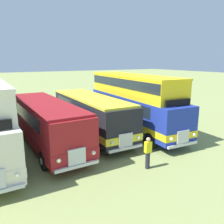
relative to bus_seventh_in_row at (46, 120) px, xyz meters
The scene contains 4 objects.
bus_seventh_in_row is the anchor object (origin of this frame).
bus_eighth_in_row 3.59m from the bus_seventh_in_row, 10.33° to the left, with size 2.71×9.91×2.99m.
bus_ninth_in_row 7.11m from the bus_seventh_in_row, ahead, with size 3.09×11.24×4.49m.
marshal_person 7.13m from the bus_seventh_in_row, 58.08° to the right, with size 0.36×0.24×1.73m.
Camera 1 is at (3.50, -15.23, 5.64)m, focal length 37.11 mm.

